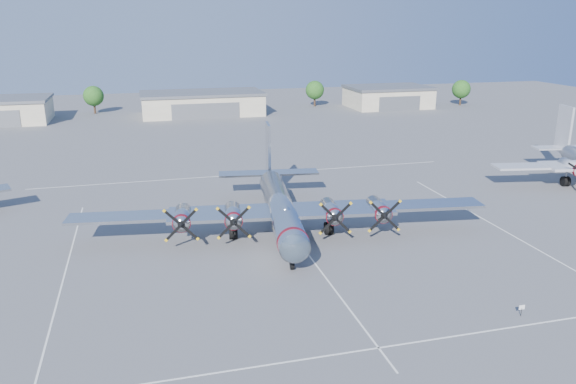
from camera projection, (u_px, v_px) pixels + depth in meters
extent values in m
plane|color=#565658|center=(293.00, 235.00, 58.53)|extent=(260.00, 260.00, 0.00)
cube|color=silver|center=(64.00, 278.00, 48.52)|extent=(0.15, 40.00, 0.01)
cube|color=silver|center=(307.00, 253.00, 53.91)|extent=(0.15, 40.00, 0.01)
cube|color=silver|center=(506.00, 232.00, 59.30)|extent=(0.15, 40.00, 0.01)
cube|color=silver|center=(379.00, 348.00, 38.19)|extent=(60.00, 0.15, 0.01)
cube|color=silver|center=(248.00, 174.00, 81.65)|extent=(60.00, 0.15, 0.01)
cube|color=#B4AA8F|center=(202.00, 104.00, 133.67)|extent=(28.00, 14.00, 4.80)
cube|color=slate|center=(202.00, 93.00, 132.89)|extent=(28.60, 14.60, 0.60)
cube|color=slate|center=(206.00, 111.00, 127.33)|extent=(15.40, 0.20, 3.60)
cube|color=#B4AA8F|center=(388.00, 98.00, 145.44)|extent=(20.00, 14.00, 4.80)
cube|color=slate|center=(388.00, 87.00, 144.65)|extent=(20.60, 14.60, 0.60)
cube|color=slate|center=(400.00, 104.00, 139.09)|extent=(11.00, 0.20, 3.60)
cylinder|color=#382619|center=(95.00, 108.00, 135.23)|extent=(0.50, 0.50, 2.80)
sphere|color=#1E4212|center=(93.00, 96.00, 134.41)|extent=(4.80, 4.80, 4.80)
cylinder|color=#382619|center=(315.00, 101.00, 146.87)|extent=(0.50, 0.50, 2.80)
sphere|color=#1E4212|center=(315.00, 90.00, 146.04)|extent=(4.80, 4.80, 4.80)
cylinder|color=#382619|center=(460.00, 100.00, 148.78)|extent=(0.50, 0.50, 2.80)
sphere|color=#1E4212|center=(461.00, 89.00, 147.96)|extent=(4.80, 4.80, 4.80)
cylinder|color=black|center=(521.00, 312.00, 42.21)|extent=(0.05, 0.05, 0.70)
cube|color=white|center=(522.00, 307.00, 42.10)|extent=(0.49, 0.04, 0.35)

